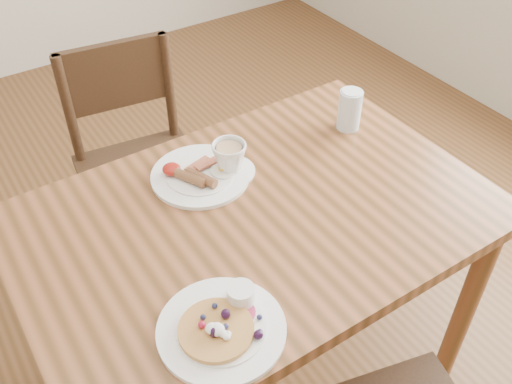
% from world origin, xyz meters
% --- Properties ---
extents(ground, '(5.00, 5.00, 0.00)m').
position_xyz_m(ground, '(0.00, 0.00, 0.00)').
color(ground, '#4F3116').
rests_on(ground, ground).
extents(dining_table, '(1.20, 0.80, 0.75)m').
position_xyz_m(dining_table, '(0.00, 0.00, 0.65)').
color(dining_table, brown).
rests_on(dining_table, ground).
extents(chair_far, '(0.47, 0.47, 0.88)m').
position_xyz_m(chair_far, '(-0.05, 0.69, 0.49)').
color(chair_far, '#352013').
rests_on(chair_far, ground).
extents(pancake_plate, '(0.27, 0.27, 0.06)m').
position_xyz_m(pancake_plate, '(-0.25, -0.26, 0.76)').
color(pancake_plate, white).
rests_on(pancake_plate, dining_table).
extents(breakfast_plate, '(0.27, 0.27, 0.04)m').
position_xyz_m(breakfast_plate, '(-0.05, 0.20, 0.76)').
color(breakfast_plate, white).
rests_on(breakfast_plate, dining_table).
extents(teacup_saucer, '(0.14, 0.14, 0.10)m').
position_xyz_m(teacup_saucer, '(0.03, 0.18, 0.79)').
color(teacup_saucer, white).
rests_on(teacup_saucer, dining_table).
extents(water_glass, '(0.07, 0.07, 0.12)m').
position_xyz_m(water_glass, '(0.44, 0.16, 0.81)').
color(water_glass, silver).
rests_on(water_glass, dining_table).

